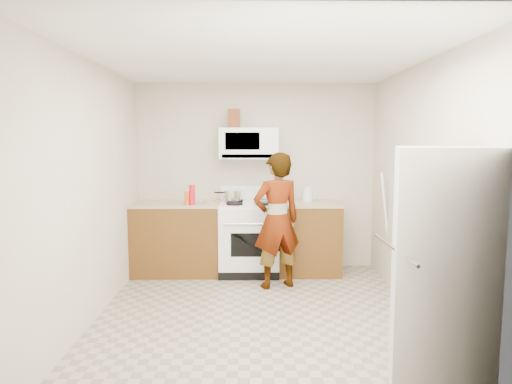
{
  "coord_description": "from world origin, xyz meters",
  "views": [
    {
      "loc": [
        -0.09,
        -4.38,
        1.74
      ],
      "look_at": [
        -0.02,
        0.55,
        1.18
      ],
      "focal_mm": 32.0,
      "sensor_mm": 36.0,
      "label": 1
    }
  ],
  "objects_px": {
    "gas_range": "(249,237)",
    "saucepan": "(233,195)",
    "microwave": "(249,143)",
    "kettle": "(308,195)",
    "fridge": "(447,272)",
    "person": "(277,221)"
  },
  "relations": [
    {
      "from": "gas_range",
      "to": "saucepan",
      "type": "relative_size",
      "value": 5.04
    },
    {
      "from": "microwave",
      "to": "kettle",
      "type": "distance_m",
      "value": 1.04
    },
    {
      "from": "fridge",
      "to": "saucepan",
      "type": "height_order",
      "value": "fridge"
    },
    {
      "from": "microwave",
      "to": "kettle",
      "type": "xyz_separation_m",
      "value": [
        0.78,
        0.0,
        -0.68
      ]
    },
    {
      "from": "gas_range",
      "to": "kettle",
      "type": "height_order",
      "value": "gas_range"
    },
    {
      "from": "person",
      "to": "kettle",
      "type": "height_order",
      "value": "person"
    },
    {
      "from": "kettle",
      "to": "fridge",
      "type": "bearing_deg",
      "value": -68.59
    },
    {
      "from": "microwave",
      "to": "saucepan",
      "type": "xyz_separation_m",
      "value": [
        -0.21,
        -0.01,
        -0.68
      ]
    },
    {
      "from": "gas_range",
      "to": "saucepan",
      "type": "bearing_deg",
      "value": 151.27
    },
    {
      "from": "gas_range",
      "to": "microwave",
      "type": "relative_size",
      "value": 1.49
    },
    {
      "from": "kettle",
      "to": "gas_range",
      "type": "bearing_deg",
      "value": -159.71
    },
    {
      "from": "kettle",
      "to": "microwave",
      "type": "bearing_deg",
      "value": -168.96
    },
    {
      "from": "person",
      "to": "fridge",
      "type": "relative_size",
      "value": 0.94
    },
    {
      "from": "kettle",
      "to": "person",
      "type": "bearing_deg",
      "value": -111.57
    },
    {
      "from": "saucepan",
      "to": "gas_range",
      "type": "bearing_deg",
      "value": -28.73
    },
    {
      "from": "gas_range",
      "to": "saucepan",
      "type": "distance_m",
      "value": 0.58
    },
    {
      "from": "microwave",
      "to": "person",
      "type": "height_order",
      "value": "microwave"
    },
    {
      "from": "microwave",
      "to": "saucepan",
      "type": "distance_m",
      "value": 0.72
    },
    {
      "from": "fridge",
      "to": "kettle",
      "type": "distance_m",
      "value": 3.06
    },
    {
      "from": "microwave",
      "to": "person",
      "type": "distance_m",
      "value": 1.19
    },
    {
      "from": "gas_range",
      "to": "person",
      "type": "bearing_deg",
      "value": -60.74
    },
    {
      "from": "gas_range",
      "to": "fridge",
      "type": "bearing_deg",
      "value": -64.85
    }
  ]
}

